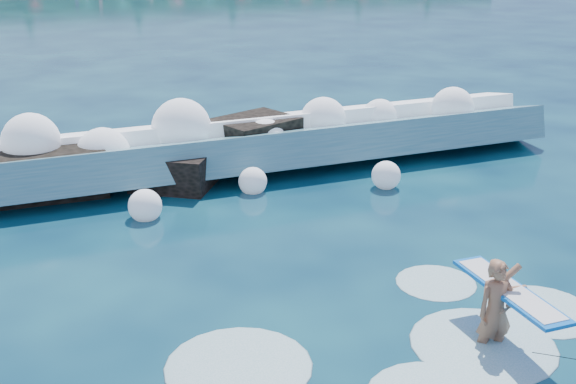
# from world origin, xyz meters

# --- Properties ---
(ground) EXTENTS (200.00, 200.00, 0.00)m
(ground) POSITION_xyz_m (0.00, 0.00, 0.00)
(ground) COLOR #071E38
(ground) RESTS_ON ground
(breaking_wave) EXTENTS (19.96, 3.04, 1.72)m
(breaking_wave) POSITION_xyz_m (1.57, 7.36, 0.60)
(breaking_wave) COLOR teal
(breaking_wave) RESTS_ON ground
(rock_cluster) EXTENTS (8.42, 3.62, 1.55)m
(rock_cluster) POSITION_xyz_m (-0.32, 7.30, 0.49)
(rock_cluster) COLOR black
(rock_cluster) RESTS_ON ground
(surfer_with_board) EXTENTS (0.95, 2.96, 1.82)m
(surfer_with_board) POSITION_xyz_m (3.21, -2.98, 0.67)
(surfer_with_board) COLOR #9A6548
(surfer_with_board) RESTS_ON ground
(wave_spray) EXTENTS (15.43, 4.55, 2.19)m
(wave_spray) POSITION_xyz_m (1.51, 7.25, 1.06)
(wave_spray) COLOR white
(wave_spray) RESTS_ON ground
(surf_foam) EXTENTS (9.03, 4.92, 0.12)m
(surf_foam) POSITION_xyz_m (2.21, -2.69, 0.00)
(surf_foam) COLOR silver
(surf_foam) RESTS_ON ground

